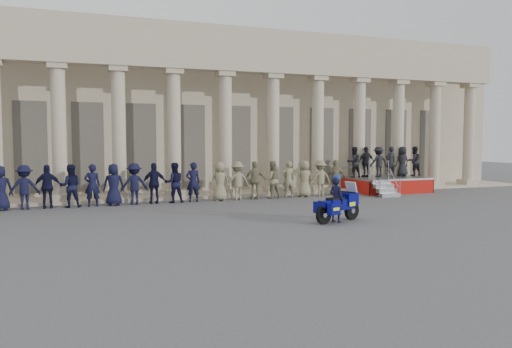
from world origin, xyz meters
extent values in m
plane|color=#4B4B4E|center=(0.00, 0.00, 0.00)|extent=(90.00, 90.00, 0.00)
cube|color=tan|center=(0.00, 15.00, 4.50)|extent=(40.00, 10.00, 9.00)
cube|color=tan|center=(0.00, 8.80, 0.07)|extent=(40.00, 2.60, 0.15)
cube|color=tan|center=(0.00, 8.00, 6.79)|extent=(35.80, 1.00, 1.00)
cube|color=tan|center=(0.00, 8.00, 7.89)|extent=(35.80, 1.00, 1.20)
cube|color=tan|center=(-6.50, 8.00, 0.30)|extent=(0.90, 0.90, 0.30)
cylinder|color=tan|center=(-6.50, 8.00, 3.25)|extent=(0.64, 0.64, 5.60)
cube|color=tan|center=(-6.50, 8.00, 6.17)|extent=(0.85, 0.85, 0.24)
cube|color=tan|center=(-3.90, 8.00, 0.30)|extent=(0.90, 0.90, 0.30)
cylinder|color=tan|center=(-3.90, 8.00, 3.25)|extent=(0.64, 0.64, 5.60)
cube|color=tan|center=(-3.90, 8.00, 6.17)|extent=(0.85, 0.85, 0.24)
cube|color=tan|center=(-1.30, 8.00, 0.30)|extent=(0.90, 0.90, 0.30)
cylinder|color=tan|center=(-1.30, 8.00, 3.25)|extent=(0.64, 0.64, 5.60)
cube|color=tan|center=(-1.30, 8.00, 6.17)|extent=(0.85, 0.85, 0.24)
cube|color=tan|center=(1.30, 8.00, 0.30)|extent=(0.90, 0.90, 0.30)
cylinder|color=tan|center=(1.30, 8.00, 3.25)|extent=(0.64, 0.64, 5.60)
cube|color=tan|center=(1.30, 8.00, 6.17)|extent=(0.85, 0.85, 0.24)
cube|color=tan|center=(3.90, 8.00, 0.30)|extent=(0.90, 0.90, 0.30)
cylinder|color=tan|center=(3.90, 8.00, 3.25)|extent=(0.64, 0.64, 5.60)
cube|color=tan|center=(3.90, 8.00, 6.17)|extent=(0.85, 0.85, 0.24)
cube|color=tan|center=(6.50, 8.00, 0.30)|extent=(0.90, 0.90, 0.30)
cylinder|color=tan|center=(6.50, 8.00, 3.25)|extent=(0.64, 0.64, 5.60)
cube|color=tan|center=(6.50, 8.00, 6.17)|extent=(0.85, 0.85, 0.24)
cube|color=tan|center=(9.10, 8.00, 0.30)|extent=(0.90, 0.90, 0.30)
cylinder|color=tan|center=(9.10, 8.00, 3.25)|extent=(0.64, 0.64, 5.60)
cube|color=tan|center=(9.10, 8.00, 6.17)|extent=(0.85, 0.85, 0.24)
cube|color=tan|center=(11.70, 8.00, 0.30)|extent=(0.90, 0.90, 0.30)
cylinder|color=tan|center=(11.70, 8.00, 3.25)|extent=(0.64, 0.64, 5.60)
cube|color=tan|center=(11.70, 8.00, 6.17)|extent=(0.85, 0.85, 0.24)
cube|color=tan|center=(14.30, 8.00, 0.30)|extent=(0.90, 0.90, 0.30)
cylinder|color=tan|center=(14.30, 8.00, 3.25)|extent=(0.64, 0.64, 5.60)
cube|color=tan|center=(14.30, 8.00, 6.17)|extent=(0.85, 0.85, 0.24)
cube|color=tan|center=(16.90, 8.00, 0.30)|extent=(0.90, 0.90, 0.30)
cylinder|color=tan|center=(16.90, 8.00, 3.25)|extent=(0.64, 0.64, 5.60)
cube|color=tan|center=(16.90, 8.00, 6.17)|extent=(0.85, 0.85, 0.24)
cube|color=black|center=(-7.80, 10.02, 2.55)|extent=(1.30, 0.12, 4.20)
cube|color=black|center=(-5.20, 10.02, 2.55)|extent=(1.30, 0.12, 4.20)
cube|color=black|center=(-2.60, 10.02, 2.55)|extent=(1.30, 0.12, 4.20)
cube|color=black|center=(0.00, 10.02, 2.55)|extent=(1.30, 0.12, 4.20)
cube|color=black|center=(2.60, 10.02, 2.55)|extent=(1.30, 0.12, 4.20)
cube|color=black|center=(5.20, 10.02, 2.55)|extent=(1.30, 0.12, 4.20)
cube|color=black|center=(7.80, 10.02, 2.55)|extent=(1.30, 0.12, 4.20)
cube|color=black|center=(10.40, 10.02, 2.55)|extent=(1.30, 0.12, 4.20)
cube|color=black|center=(13.00, 10.02, 2.55)|extent=(1.30, 0.12, 4.20)
cube|color=black|center=(15.60, 10.02, 2.55)|extent=(1.30, 0.12, 4.20)
imported|color=black|center=(-8.77, 6.64, 0.93)|extent=(0.91, 0.59, 1.85)
imported|color=black|center=(-7.87, 6.64, 0.93)|extent=(1.20, 0.69, 1.85)
imported|color=black|center=(-6.98, 6.64, 0.93)|extent=(1.09, 0.45, 1.85)
imported|color=black|center=(-6.08, 6.64, 0.93)|extent=(0.90, 0.70, 1.85)
imported|color=black|center=(-5.19, 6.64, 0.93)|extent=(0.68, 0.44, 1.85)
imported|color=black|center=(-4.29, 6.64, 0.93)|extent=(0.91, 0.59, 1.85)
imported|color=black|center=(-3.40, 6.64, 0.93)|extent=(1.20, 0.69, 1.85)
imported|color=black|center=(-2.50, 6.64, 0.93)|extent=(1.09, 0.45, 1.85)
imported|color=black|center=(-1.60, 6.64, 0.93)|extent=(0.90, 0.70, 1.85)
imported|color=black|center=(-0.71, 6.64, 0.93)|extent=(0.68, 0.44, 1.85)
imported|color=#7E7757|center=(0.59, 6.64, 0.93)|extent=(0.91, 0.59, 1.85)
imported|color=#7E7757|center=(1.48, 6.64, 0.93)|extent=(1.20, 0.69, 1.85)
imported|color=#7E7757|center=(2.38, 6.64, 0.93)|extent=(1.09, 0.45, 1.85)
imported|color=#7E7757|center=(3.27, 6.64, 0.93)|extent=(0.90, 0.70, 1.85)
imported|color=#7E7757|center=(4.17, 6.64, 0.93)|extent=(0.68, 0.44, 1.85)
imported|color=#7E7757|center=(5.07, 6.64, 0.93)|extent=(0.91, 0.59, 1.85)
imported|color=#7E7757|center=(5.96, 6.64, 0.93)|extent=(1.20, 0.69, 1.85)
imported|color=#7E7757|center=(6.86, 6.64, 0.93)|extent=(1.09, 0.45, 1.85)
cube|color=gray|center=(10.49, 7.33, 0.78)|extent=(4.10, 2.93, 0.10)
cube|color=#AA150D|center=(10.49, 5.88, 0.37)|extent=(4.10, 0.04, 0.73)
cube|color=#AA150D|center=(8.45, 7.33, 0.37)|extent=(0.04, 2.93, 0.73)
cube|color=#AA150D|center=(12.52, 7.33, 0.37)|extent=(0.04, 2.93, 0.73)
cube|color=gray|center=(9.03, 4.96, 0.10)|extent=(1.10, 0.28, 0.21)
cube|color=gray|center=(9.03, 5.24, 0.31)|extent=(1.10, 0.28, 0.21)
cube|color=gray|center=(9.03, 5.52, 0.52)|extent=(1.10, 0.28, 0.21)
cube|color=gray|center=(9.03, 5.80, 0.73)|extent=(1.10, 0.28, 0.21)
cylinder|color=gray|center=(10.49, 8.74, 1.33)|extent=(4.10, 0.04, 0.04)
imported|color=black|center=(8.49, 7.53, 1.67)|extent=(0.82, 0.64, 1.69)
imported|color=black|center=(9.29, 7.53, 1.67)|extent=(0.99, 0.41, 1.69)
imported|color=black|center=(10.09, 7.53, 1.67)|extent=(1.09, 0.63, 1.69)
imported|color=black|center=(10.89, 7.53, 1.67)|extent=(0.61, 0.40, 1.69)
imported|color=black|center=(11.69, 7.53, 1.67)|extent=(0.82, 0.54, 1.69)
imported|color=black|center=(12.49, 7.53, 1.67)|extent=(0.82, 0.64, 1.69)
cylinder|color=black|center=(3.50, -0.44, 0.33)|extent=(0.67, 0.36, 0.66)
cylinder|color=black|center=(2.07, -0.95, 0.33)|extent=(0.67, 0.36, 0.66)
cube|color=#090B6F|center=(2.83, -0.68, 0.62)|extent=(1.23, 0.79, 0.38)
cube|color=#090B6F|center=(3.31, -0.51, 0.79)|extent=(0.70, 0.68, 0.45)
cube|color=silver|center=(3.31, -0.51, 0.55)|extent=(0.31, 0.36, 0.12)
cube|color=#B2BFCC|center=(3.47, -0.45, 1.13)|extent=(0.35, 0.51, 0.54)
cube|color=black|center=(2.64, -0.75, 0.83)|extent=(0.73, 0.54, 0.10)
cube|color=#090B6F|center=(2.12, -0.93, 0.70)|extent=(0.45, 0.44, 0.22)
cube|color=#090B6F|center=(2.32, -1.20, 0.55)|extent=(0.50, 0.36, 0.40)
cube|color=#E5EC0C|center=(2.32, -1.20, 0.55)|extent=(0.37, 0.33, 0.10)
cube|color=#090B6F|center=(2.11, -0.60, 0.55)|extent=(0.50, 0.36, 0.40)
cube|color=#E5EC0C|center=(2.11, -0.60, 0.55)|extent=(0.37, 0.33, 0.10)
cylinder|color=silver|center=(2.28, -0.62, 0.30)|extent=(0.60, 0.30, 0.10)
cylinder|color=black|center=(3.31, -0.51, 1.03)|extent=(0.27, 0.68, 0.04)
imported|color=black|center=(2.69, -0.73, 0.80)|extent=(0.56, 0.68, 1.61)
sphere|color=navy|center=(2.69, -0.73, 1.56)|extent=(0.28, 0.28, 0.28)
camera|label=1|loc=(-6.12, -16.09, 2.93)|focal=35.00mm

